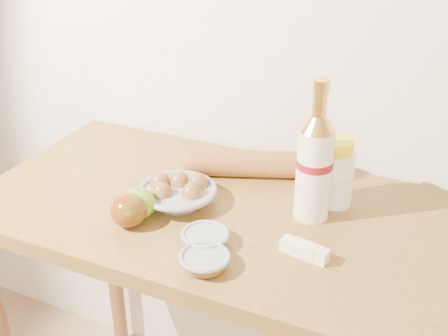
{
  "coord_description": "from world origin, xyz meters",
  "views": [
    {
      "loc": [
        0.45,
        0.17,
        1.59
      ],
      "look_at": [
        0.0,
        1.15,
        1.02
      ],
      "focal_mm": 45.0,
      "sensor_mm": 36.0,
      "label": 1
    }
  ],
  "objects_px": {
    "bourbon_bottle": "(315,164)",
    "egg_bowl": "(178,193)",
    "table": "(229,252)",
    "cream_bottle": "(336,175)",
    "baguette": "(262,164)"
  },
  "relations": [
    {
      "from": "table",
      "to": "baguette",
      "type": "distance_m",
      "value": 0.24
    },
    {
      "from": "egg_bowl",
      "to": "baguette",
      "type": "height_order",
      "value": "baguette"
    },
    {
      "from": "cream_bottle",
      "to": "egg_bowl",
      "type": "xyz_separation_m",
      "value": [
        -0.33,
        -0.15,
        -0.05
      ]
    },
    {
      "from": "cream_bottle",
      "to": "baguette",
      "type": "bearing_deg",
      "value": 179.61
    },
    {
      "from": "egg_bowl",
      "to": "cream_bottle",
      "type": "bearing_deg",
      "value": 24.53
    },
    {
      "from": "bourbon_bottle",
      "to": "cream_bottle",
      "type": "relative_size",
      "value": 1.99
    },
    {
      "from": "table",
      "to": "egg_bowl",
      "type": "height_order",
      "value": "egg_bowl"
    },
    {
      "from": "bourbon_bottle",
      "to": "egg_bowl",
      "type": "relative_size",
      "value": 1.34
    },
    {
      "from": "table",
      "to": "bourbon_bottle",
      "type": "xyz_separation_m",
      "value": [
        0.18,
        0.05,
        0.25
      ]
    },
    {
      "from": "table",
      "to": "egg_bowl",
      "type": "relative_size",
      "value": 5.0
    },
    {
      "from": "table",
      "to": "baguette",
      "type": "bearing_deg",
      "value": 85.99
    },
    {
      "from": "table",
      "to": "baguette",
      "type": "height_order",
      "value": "baguette"
    },
    {
      "from": "cream_bottle",
      "to": "baguette",
      "type": "distance_m",
      "value": 0.21
    },
    {
      "from": "table",
      "to": "egg_bowl",
      "type": "bearing_deg",
      "value": -167.47
    },
    {
      "from": "cream_bottle",
      "to": "baguette",
      "type": "relative_size",
      "value": 0.4
    }
  ]
}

